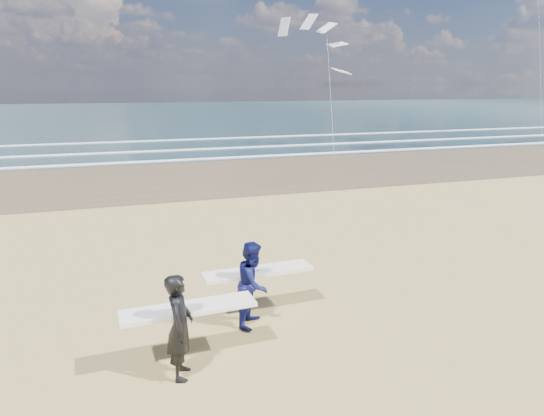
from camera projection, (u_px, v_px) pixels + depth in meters
name	position (u px, v px, depth m)	size (l,w,h in m)	color
wet_sand_strip	(480.00, 158.00, 30.75)	(220.00, 12.00, 0.01)	brown
ocean	(250.00, 112.00, 80.42)	(220.00, 100.00, 0.02)	#1A3239
foam_breakers	(394.00, 140.00, 40.03)	(220.00, 11.70, 0.05)	white
surfer_near	(181.00, 324.00, 7.62)	(2.22, 1.01, 1.73)	black
surfer_far	(254.00, 282.00, 9.31)	(2.22, 1.16, 1.67)	#0B0F42
kite_1	(329.00, 69.00, 33.86)	(6.38, 4.80, 9.68)	slate
kite_5	(540.00, 39.00, 45.65)	(5.16, 4.67, 16.54)	slate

